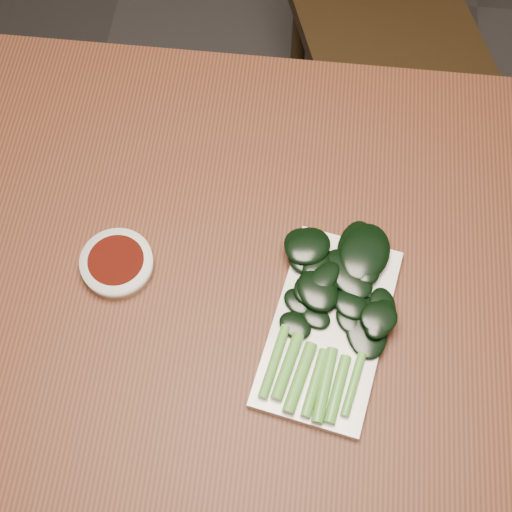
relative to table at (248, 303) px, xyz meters
name	(u,v)px	position (x,y,z in m)	size (l,w,h in m)	color
ground	(251,414)	(0.00, 0.00, -0.68)	(6.00, 6.00, 0.00)	#2B2929
table	(248,303)	(0.00, 0.00, 0.00)	(1.40, 0.80, 0.75)	#462214
sauce_bowl	(117,264)	(-0.18, 0.00, 0.08)	(0.10, 0.10, 0.03)	silver
serving_plate	(328,327)	(0.11, -0.05, 0.08)	(0.19, 0.29, 0.01)	silver
gai_lan	(336,291)	(0.12, -0.01, 0.10)	(0.18, 0.29, 0.02)	#4C9132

